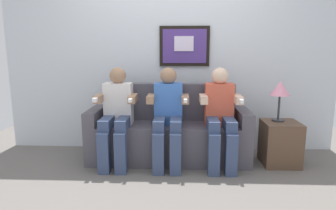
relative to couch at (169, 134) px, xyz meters
name	(u,v)px	position (x,y,z in m)	size (l,w,h in m)	color
ground_plane	(167,169)	(0.00, -0.33, -0.31)	(5.56, 5.56, 0.00)	#66605B
back_wall_assembly	(170,50)	(0.01, 0.44, 0.99)	(4.28, 0.10, 2.60)	silver
couch	(169,134)	(0.00, 0.00, 0.00)	(1.88, 0.58, 0.90)	#514C56
person_on_left	(117,113)	(-0.58, -0.17, 0.29)	(0.46, 0.56, 1.11)	white
person_in_middle	(168,113)	(0.00, -0.17, 0.29)	(0.46, 0.56, 1.11)	#3F72CC
person_on_right	(220,114)	(0.58, -0.17, 0.29)	(0.46, 0.56, 1.11)	#D8593F
side_table_right	(280,143)	(1.29, -0.11, -0.06)	(0.40, 0.40, 0.50)	brown
table_lamp	(280,90)	(1.26, -0.06, 0.55)	(0.22, 0.22, 0.46)	#333338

